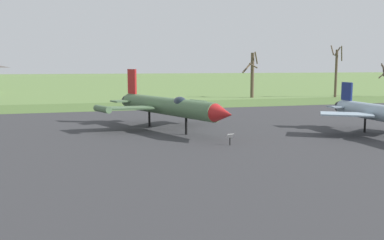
% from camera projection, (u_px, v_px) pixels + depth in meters
% --- Properties ---
extents(asphalt_apron, '(102.04, 63.56, 0.05)m').
position_uv_depth(asphalt_apron, '(265.00, 167.00, 23.40)').
color(asphalt_apron, '#333335').
rests_on(asphalt_apron, ground).
extents(grass_verge_strip, '(162.04, 12.00, 0.06)m').
position_uv_depth(grass_verge_strip, '(145.00, 106.00, 59.36)').
color(grass_verge_strip, '#4F6C34').
rests_on(grass_verge_strip, ground).
extents(jet_fighter_front_right, '(10.67, 14.90, 5.24)m').
position_uv_depth(jet_fighter_front_right, '(168.00, 106.00, 36.18)').
color(jet_fighter_front_right, '#4C6B47').
rests_on(jet_fighter_front_right, ground).
extents(info_placard_front_right, '(0.53, 0.31, 0.86)m').
position_uv_depth(info_placard_front_right, '(230.00, 138.00, 29.71)').
color(info_placard_front_right, black).
rests_on(info_placard_front_right, ground).
extents(bare_tree_right_of_center, '(2.83, 2.86, 7.96)m').
position_uv_depth(bare_tree_right_of_center, '(252.00, 74.00, 74.38)').
color(bare_tree_right_of_center, brown).
rests_on(bare_tree_right_of_center, ground).
extents(bare_tree_far_right, '(2.42, 2.39, 9.16)m').
position_uv_depth(bare_tree_far_right, '(336.00, 70.00, 75.32)').
color(bare_tree_far_right, brown).
rests_on(bare_tree_far_right, ground).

